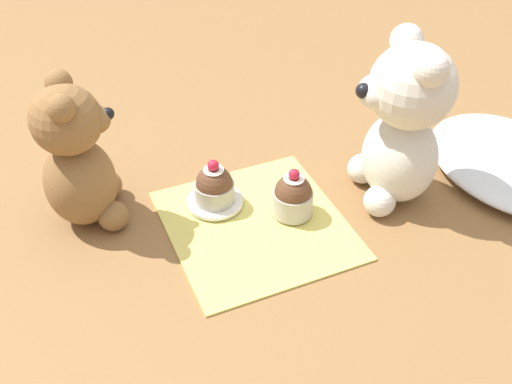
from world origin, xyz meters
name	(u,v)px	position (x,y,z in m)	size (l,w,h in m)	color
ground_plane	(256,226)	(0.00, 0.00, 0.00)	(4.00, 4.00, 0.00)	olive
knitted_placemat	(256,224)	(0.00, 0.00, 0.00)	(0.23, 0.22, 0.01)	#E0D166
tulle_cloth	(512,162)	(0.04, 0.38, 0.02)	(0.26, 0.21, 0.04)	silver
teddy_bear_cream	(403,124)	(0.01, 0.19, 0.11)	(0.13, 0.13, 0.23)	silver
teddy_bear_tan	(78,160)	(-0.10, -0.19, 0.09)	(0.11, 0.10, 0.20)	olive
cupcake_near_cream_bear	(294,198)	(0.00, 0.05, 0.03)	(0.05, 0.05, 0.07)	#B2ADA3
saucer_plate	(215,201)	(-0.06, -0.03, 0.01)	(0.07, 0.07, 0.01)	white
cupcake_near_tan_bear	(214,186)	(-0.06, -0.03, 0.03)	(0.05, 0.05, 0.06)	#B2ADA3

